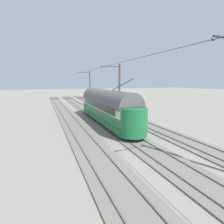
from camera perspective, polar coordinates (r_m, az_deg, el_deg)
ground_plane at (r=28.95m, az=-5.65°, el=-1.02°), size 220.00×220.00×0.00m
track_streetcar_siding at (r=30.55m, az=1.70°, el=-0.32°), size 2.80×80.00×0.18m
track_adjacent_siding at (r=29.23m, az=-5.82°, el=-0.81°), size 2.80×80.00×0.18m
track_third_siding at (r=28.47m, az=-13.89°, el=-1.32°), size 2.80×80.00×0.18m
vintage_streetcar at (r=23.07m, az=-1.92°, el=2.03°), size 2.65×17.58×5.40m
catenary_pole_foreground at (r=41.65m, az=-7.03°, el=7.73°), size 2.86×0.28×7.72m
catenary_pole_mid_near at (r=25.51m, az=2.22°, el=6.72°), size 2.86×0.28×7.72m
overhead_wire_run at (r=17.50m, az=4.67°, el=15.76°), size 2.65×54.92×0.18m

